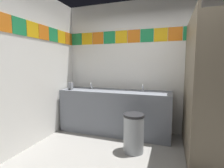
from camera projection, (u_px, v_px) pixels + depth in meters
name	position (u px, v px, depth m)	size (l,w,h in m)	color
wall_back	(153.00, 67.00, 3.54)	(3.81, 0.09, 2.73)	white
wall_side	(12.00, 67.00, 2.60)	(0.09, 3.26, 2.73)	white
vanity_counter	(115.00, 111.00, 3.55)	(2.26, 0.62, 0.88)	slate
faucet_left	(92.00, 86.00, 3.77)	(0.04, 0.10, 0.14)	silver
faucet_right	(143.00, 89.00, 3.40)	(0.04, 0.10, 0.14)	silver
soap_dispenser	(71.00, 86.00, 3.62)	(0.09, 0.09, 0.16)	gray
stall_divider	(203.00, 90.00, 2.38)	(0.92, 1.41, 2.13)	#726651
toilet	(224.00, 132.00, 2.84)	(0.39, 0.49, 0.74)	white
trash_bin	(134.00, 133.00, 2.76)	(0.33, 0.33, 0.63)	#999EA3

